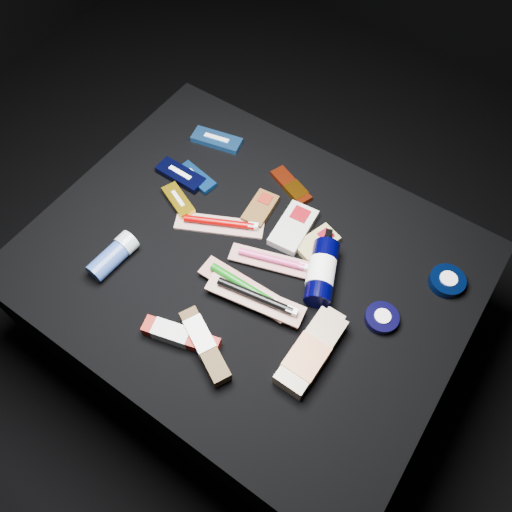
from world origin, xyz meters
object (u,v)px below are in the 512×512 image
Objects in this scene: deodorant_stick at (114,256)px; lotion_bottle at (322,272)px; toothpaste_carton_red at (178,335)px; bodywash_bottle at (310,353)px.

lotion_bottle is at bearing 32.15° from deodorant_stick.
deodorant_stick reaches higher than toothpaste_carton_red.
bodywash_bottle is 1.16× the size of toothpaste_carton_red.
bodywash_bottle is 1.59× the size of deodorant_stick.
deodorant_stick is (-0.41, -0.22, -0.01)m from lotion_bottle.
deodorant_stick is at bearing -172.94° from bodywash_bottle.
toothpaste_carton_red is (0.24, -0.06, -0.01)m from deodorant_stick.
toothpaste_carton_red is (-0.17, -0.29, -0.01)m from lotion_bottle.
bodywash_bottle is 0.27m from toothpaste_carton_red.
toothpaste_carton_red is at bearing -11.96° from deodorant_stick.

